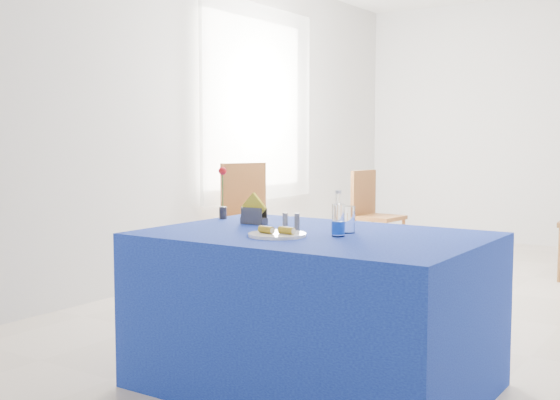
% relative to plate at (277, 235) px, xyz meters
% --- Properties ---
extents(floor, '(7.00, 7.00, 0.00)m').
position_rel_plate_xyz_m(floor, '(0.30, 2.04, -0.77)').
color(floor, beige).
rests_on(floor, ground).
extents(room_shell, '(7.00, 7.00, 7.00)m').
position_rel_plate_xyz_m(room_shell, '(0.30, 2.04, 0.98)').
color(room_shell, silver).
rests_on(room_shell, ground).
extents(window_pane, '(0.04, 1.50, 1.60)m').
position_rel_plate_xyz_m(window_pane, '(-2.17, 2.84, 0.78)').
color(window_pane, white).
rests_on(window_pane, room_shell).
extents(curtain, '(0.04, 1.75, 1.85)m').
position_rel_plate_xyz_m(curtain, '(-2.10, 2.84, 0.78)').
color(curtain, white).
rests_on(curtain, room_shell).
extents(plate, '(0.27, 0.27, 0.01)m').
position_rel_plate_xyz_m(plate, '(0.00, 0.00, 0.00)').
color(plate, white).
rests_on(plate, blue_table).
extents(drinking_glass, '(0.07, 0.07, 0.13)m').
position_rel_plate_xyz_m(drinking_glass, '(0.22, 0.29, 0.06)').
color(drinking_glass, white).
rests_on(drinking_glass, blue_table).
extents(salt_shaker, '(0.03, 0.03, 0.08)m').
position_rel_plate_xyz_m(salt_shaker, '(-0.10, 0.22, 0.04)').
color(salt_shaker, slate).
rests_on(salt_shaker, blue_table).
extents(pepper_shaker, '(0.03, 0.03, 0.08)m').
position_rel_plate_xyz_m(pepper_shaker, '(-0.04, 0.23, 0.04)').
color(pepper_shaker, slate).
rests_on(pepper_shaker, blue_table).
extents(blue_table, '(1.60, 1.10, 0.76)m').
position_rel_plate_xyz_m(blue_table, '(0.08, 0.20, -0.39)').
color(blue_table, navy).
rests_on(blue_table, floor).
extents(water_bottle, '(0.06, 0.06, 0.21)m').
position_rel_plate_xyz_m(water_bottle, '(0.24, 0.16, 0.06)').
color(water_bottle, white).
rests_on(water_bottle, blue_table).
extents(napkin_holder, '(0.16, 0.06, 0.17)m').
position_rel_plate_xyz_m(napkin_holder, '(-0.37, 0.32, 0.04)').
color(napkin_holder, '#3B3B40').
rests_on(napkin_holder, blue_table).
extents(rose_vase, '(0.05, 0.05, 0.30)m').
position_rel_plate_xyz_m(rose_vase, '(-0.65, 0.42, 0.13)').
color(rose_vase, '#27262B').
rests_on(rose_vase, blue_table).
extents(chair_win_a, '(0.58, 0.58, 1.00)m').
position_rel_plate_xyz_m(chair_win_a, '(-1.78, 2.23, -0.19)').
color(chair_win_a, brown).
rests_on(chair_win_a, floor).
extents(chair_win_b, '(0.44, 0.44, 0.90)m').
position_rel_plate_xyz_m(chair_win_b, '(-1.23, 3.50, -0.25)').
color(chair_win_b, brown).
rests_on(chair_win_b, floor).
extents(banana_pieces, '(0.18, 0.08, 0.03)m').
position_rel_plate_xyz_m(banana_pieces, '(0.01, -0.02, 0.02)').
color(banana_pieces, yellow).
rests_on(banana_pieces, plate).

